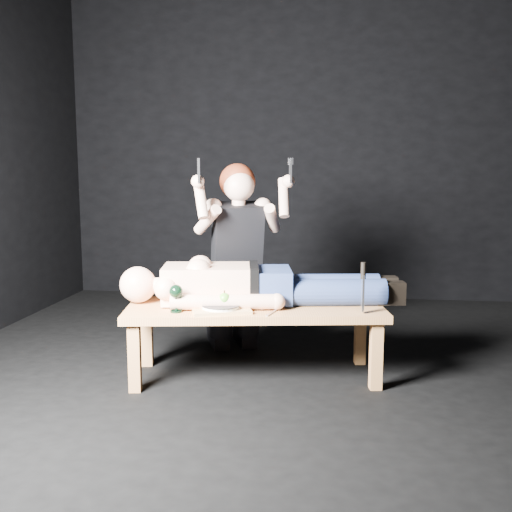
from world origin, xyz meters
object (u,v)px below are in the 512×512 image
kneeling_woman (235,256)px  goblet (176,298)px  lying_man (263,280)px  serving_tray (221,310)px  carving_knife (363,288)px  table (255,341)px

kneeling_woman → goblet: size_ratio=8.26×
lying_man → goblet: bearing=-154.3°
serving_tray → carving_knife: carving_knife is taller
kneeling_woman → serving_tray: bearing=-107.9°
kneeling_woman → carving_knife: bearing=-57.7°
goblet → carving_knife: (1.08, 0.11, 0.07)m
serving_tray → goblet: (-0.26, -0.05, 0.07)m
lying_man → goblet: 0.57m
table → goblet: (-0.43, -0.23, 0.31)m
table → serving_tray: (-0.18, -0.17, 0.24)m
lying_man → goblet: lying_man is taller
lying_man → serving_tray: 0.37m
kneeling_woman → goblet: kneeling_woman is taller
table → lying_man: bearing=60.3°
lying_man → carving_knife: bearing=-28.4°
table → carving_knife: carving_knife is taller
lying_man → goblet: size_ratio=10.36×
goblet → serving_tray: bearing=11.5°
table → kneeling_woman: kneeling_woman is taller
goblet → carving_knife: bearing=5.9°
lying_man → table: bearing=-119.7°
lying_man → kneeling_woman: kneeling_woman is taller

